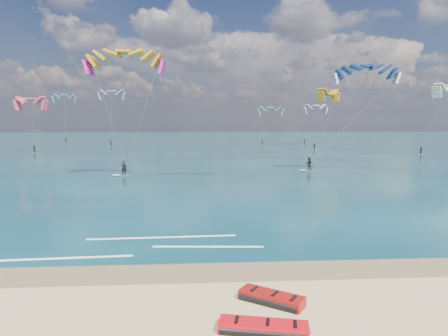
# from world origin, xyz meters

# --- Properties ---
(ground) EXTENTS (320.00, 320.00, 0.00)m
(ground) POSITION_xyz_m (0.00, 40.00, 0.00)
(ground) COLOR tan
(ground) RESTS_ON ground
(wet_sand_strip) EXTENTS (320.00, 2.40, 0.01)m
(wet_sand_strip) POSITION_xyz_m (0.00, 3.00, 0.00)
(wet_sand_strip) COLOR brown
(wet_sand_strip) RESTS_ON ground
(sea) EXTENTS (320.00, 200.00, 0.04)m
(sea) POSITION_xyz_m (0.00, 104.00, 0.02)
(sea) COLOR #0A2D37
(sea) RESTS_ON ground
(packed_kite_left) EXTENTS (3.10, 1.67, 0.38)m
(packed_kite_left) POSITION_xyz_m (4.69, -2.04, 0.00)
(packed_kite_left) COLOR red
(packed_kite_left) RESTS_ON ground
(packed_kite_mid) EXTENTS (2.72, 2.35, 0.41)m
(packed_kite_mid) POSITION_xyz_m (5.31, -0.06, 0.00)
(packed_kite_mid) COLOR #9D0F0A
(packed_kite_mid) RESTS_ON ground
(kitesurfer_main) EXTENTS (8.52, 7.34, 14.97)m
(kitesurfer_main) POSITION_xyz_m (-5.27, 30.75, 7.81)
(kitesurfer_main) COLOR gold
(kitesurfer_main) RESTS_ON sea
(kitesurfer_far) EXTENTS (11.41, 6.75, 14.10)m
(kitesurfer_far) POSITION_xyz_m (19.55, 34.26, 7.25)
(kitesurfer_far) COLOR gold
(kitesurfer_far) RESTS_ON sea
(shoreline_foam) EXTENTS (13.02, 3.66, 0.01)m
(shoreline_foam) POSITION_xyz_m (-0.03, 6.60, 0.04)
(shoreline_foam) COLOR white
(shoreline_foam) RESTS_ON ground
(distant_kites) EXTENTS (86.08, 47.53, 13.40)m
(distant_kites) POSITION_xyz_m (6.02, 78.10, 5.97)
(distant_kites) COLOR #F64854
(distant_kites) RESTS_ON ground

